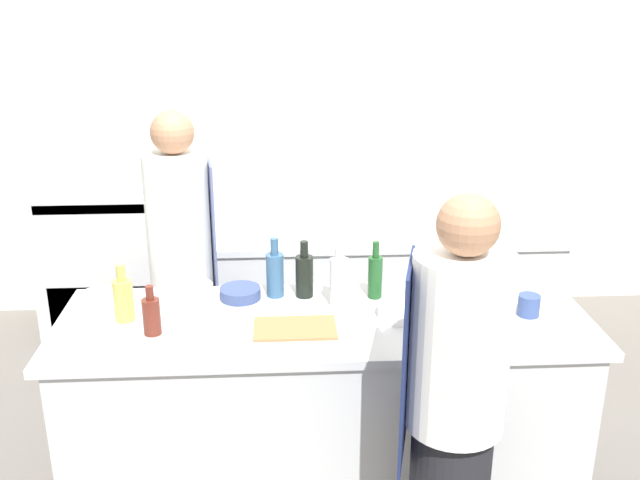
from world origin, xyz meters
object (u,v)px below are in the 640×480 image
at_px(bottle_wine, 152,315).
at_px(bottle_water, 375,275).
at_px(chef_at_stove, 183,271).
at_px(bottle_cooking_oil, 304,275).
at_px(bottle_sauce, 339,280).
at_px(bowl_prep_small, 192,292).
at_px(stockpot, 481,208).
at_px(bottle_vinegar, 275,273).
at_px(bowl_wooden_salad, 240,293).
at_px(bottle_olive_oil, 123,299).
at_px(bowl_ceramic_blue, 104,301).
at_px(bowl_mixing_large, 403,310).
at_px(oven_range, 108,261).
at_px(cup, 529,305).

height_order(bottle_wine, bottle_water, bottle_water).
bearing_deg(bottle_water, chef_at_stove, 155.49).
relative_size(chef_at_stove, bottle_cooking_oil, 6.17).
relative_size(bottle_sauce, bowl_prep_small, 1.63).
height_order(bottle_wine, stockpot, bottle_wine).
bearing_deg(stockpot, bottle_sauce, -129.77).
xyz_separation_m(bottle_vinegar, bowl_wooden_salad, (-0.17, -0.02, -0.09)).
xyz_separation_m(bottle_wine, bottle_water, (1.00, 0.32, 0.02)).
bearing_deg(bottle_olive_oil, bottle_water, 9.00).
relative_size(bowl_ceramic_blue, stockpot, 0.81).
bearing_deg(bottle_olive_oil, bowl_wooden_salad, 22.08).
bearing_deg(bottle_cooking_oil, bottle_wine, -151.82).
height_order(chef_at_stove, stockpot, chef_at_stove).
bearing_deg(bottle_wine, stockpot, 38.42).
distance_m(bowl_prep_small, bowl_wooden_salad, 0.23).
bearing_deg(bowl_mixing_large, bottle_olive_oil, 178.39).
relative_size(bottle_vinegar, bottle_cooking_oil, 1.05).
bearing_deg(bowl_prep_small, bowl_wooden_salad, 0.29).
relative_size(oven_range, bottle_olive_oil, 3.91).
distance_m(bottle_wine, stockpot, 2.32).
bearing_deg(bottle_vinegar, bottle_sauce, -22.64).
bearing_deg(bowl_prep_small, oven_range, 116.88).
relative_size(bowl_mixing_large, cup, 2.33).
relative_size(bottle_vinegar, cup, 2.96).
xyz_separation_m(bottle_cooking_oil, bowl_prep_small, (-0.53, -0.01, -0.07)).
height_order(chef_at_stove, cup, chef_at_stove).
relative_size(bowl_mixing_large, bowl_prep_small, 1.18).
bearing_deg(chef_at_stove, cup, 58.14).
distance_m(bottle_water, bowl_mixing_large, 0.25).
relative_size(bottle_vinegar, bowl_wooden_salad, 1.50).
height_order(bottle_cooking_oil, cup, bottle_cooking_oil).
distance_m(chef_at_stove, bowl_prep_small, 0.44).
bearing_deg(bottle_wine, bottle_sauce, 16.58).
distance_m(bottle_sauce, bowl_mixing_large, 0.33).
bearing_deg(bowl_mixing_large, oven_range, 134.83).
bearing_deg(bowl_ceramic_blue, bottle_olive_oil, -49.54).
xyz_separation_m(chef_at_stove, stockpot, (1.79, 0.68, 0.11)).
height_order(bottle_sauce, bowl_mixing_large, bottle_sauce).
relative_size(bottle_water, stockpot, 0.90).
bearing_deg(bowl_prep_small, bottle_vinegar, 3.45).
height_order(chef_at_stove, bottle_sauce, chef_at_stove).
xyz_separation_m(bottle_olive_oil, bottle_sauce, (0.97, 0.10, 0.02)).
xyz_separation_m(bowl_mixing_large, stockpot, (0.72, 1.34, 0.06)).
bearing_deg(bowl_wooden_salad, bottle_vinegar, 7.68).
distance_m(bottle_sauce, stockpot, 1.56).
height_order(chef_at_stove, bowl_mixing_large, chef_at_stove).
bearing_deg(cup, bowl_ceramic_blue, 173.91).
distance_m(oven_range, cup, 2.93).
height_order(oven_range, stockpot, stockpot).
relative_size(bottle_wine, bowl_ceramic_blue, 0.88).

